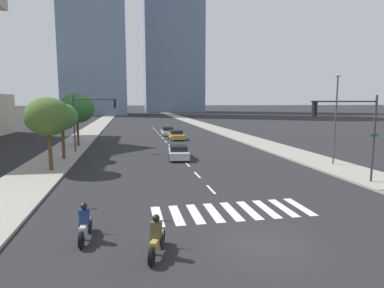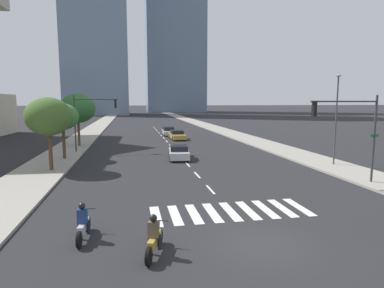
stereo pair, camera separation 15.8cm
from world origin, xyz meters
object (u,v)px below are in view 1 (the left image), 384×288
traffic_signal_far (90,113)px  street_lamp_east (336,113)px  street_tree_nearest (48,117)px  street_tree_second (62,117)px  street_tree_third (77,108)px  motorcycle_trailing (157,239)px  sedan_gold_1 (176,135)px  sedan_silver_2 (178,152)px  sedan_silver_0 (168,131)px  traffic_signal_near (351,123)px  motorcycle_lead (85,225)px

traffic_signal_far → street_lamp_east: street_lamp_east is taller
street_tree_nearest → street_tree_second: bearing=90.0°
traffic_signal_far → street_tree_third: (-2.03, 4.86, 0.38)m
motorcycle_trailing → sedan_gold_1: size_ratio=0.42×
traffic_signal_far → street_lamp_east: 23.09m
sedan_silver_2 → street_lamp_east: size_ratio=0.61×
sedan_silver_0 → street_tree_nearest: size_ratio=0.85×
sedan_gold_1 → sedan_silver_2: size_ratio=1.10×
sedan_gold_1 → street_lamp_east: street_lamp_east is taller
traffic_signal_near → street_tree_third: (-19.41, 21.57, 0.50)m
motorcycle_trailing → traffic_signal_far: traffic_signal_far is taller
sedan_gold_1 → street_tree_third: (-12.34, -5.35, 3.90)m
traffic_signal_far → sedan_gold_1: bearing=44.7°
street_lamp_east → motorcycle_lead: bearing=-148.6°
motorcycle_lead → traffic_signal_near: traffic_signal_near is taller
street_tree_second → motorcycle_trailing: bearing=-71.5°
sedan_gold_1 → sedan_silver_2: bearing=-9.2°
traffic_signal_far → street_tree_nearest: (-2.03, -9.01, 0.07)m
motorcycle_trailing → traffic_signal_near: size_ratio=0.37×
motorcycle_trailing → traffic_signal_far: size_ratio=0.35×
motorcycle_trailing → sedan_gold_1: 34.61m
sedan_silver_0 → street_tree_nearest: bearing=-26.8°
street_tree_second → street_lamp_east: bearing=-17.4°
motorcycle_trailing → street_tree_nearest: size_ratio=0.37×
motorcycle_trailing → sedan_silver_0: bearing=11.1°
traffic_signal_far → street_tree_third: bearing=112.6°
motorcycle_trailing → street_tree_third: size_ratio=0.34×
sedan_gold_1 → street_tree_second: 19.08m
traffic_signal_far → street_tree_nearest: bearing=-102.7°
traffic_signal_near → motorcycle_trailing: bearing=29.5°
motorcycle_trailing → street_tree_second: street_tree_second is taller
sedan_gold_1 → traffic_signal_near: bearing=13.0°
motorcycle_trailing → street_lamp_east: size_ratio=0.28×
street_lamp_east → street_tree_nearest: 22.43m
street_tree_second → motorcycle_lead: bearing=-77.3°
sedan_silver_2 → street_lamp_east: 13.87m
motorcycle_trailing → street_lamp_east: bearing=-32.0°
sedan_gold_1 → traffic_signal_far: 14.93m
traffic_signal_near → street_tree_third: 29.02m
motorcycle_lead → traffic_signal_far: 22.49m
traffic_signal_far → street_tree_second: 4.45m
traffic_signal_far → street_tree_second: (-2.03, -3.95, -0.19)m
traffic_signal_far → street_tree_nearest: 9.23m
motorcycle_lead → sedan_silver_2: 18.01m
traffic_signal_near → street_tree_third: street_tree_third is taller
sedan_silver_0 → street_tree_second: (-11.82, -19.99, 3.33)m
sedan_gold_1 → street_tree_third: 14.00m
sedan_gold_1 → street_tree_third: street_tree_third is taller
motorcycle_lead → motorcycle_trailing: size_ratio=1.04×
sedan_silver_2 → traffic_signal_far: size_ratio=0.77×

